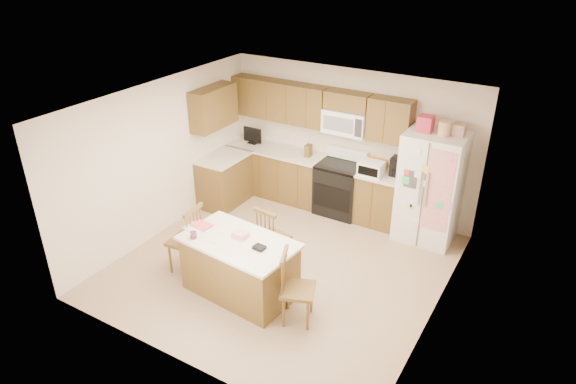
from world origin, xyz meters
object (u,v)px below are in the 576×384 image
Objects in this scene: refrigerator at (430,186)px; windsor_chair_left at (187,240)px; stove at (340,188)px; windsor_chair_back at (272,238)px; island at (240,266)px; windsor_chair_right at (296,289)px.

refrigerator is 1.93× the size of windsor_chair_left.
stove is 2.00m from windsor_chair_back.
stove is 2.78m from island.
windsor_chair_back is 1.26m from windsor_chair_right.
windsor_chair_back is at bearing -131.56° from refrigerator.
stove is 1.07× the size of windsor_chair_left.
island is 1.66× the size of windsor_chair_right.
island is 1.56× the size of windsor_chair_left.
windsor_chair_right is at bearing -106.07° from refrigerator.
windsor_chair_left is 1.08× the size of windsor_chair_back.
windsor_chair_left is 1.91m from windsor_chair_right.
windsor_chair_left is at bearing 175.58° from windsor_chair_right.
stove is at bearing 86.47° from island.
refrigerator is 3.82m from windsor_chair_left.
refrigerator is 2.63m from windsor_chair_back.
refrigerator is 2.04× the size of windsor_chair_right.
refrigerator reaches higher than windsor_chair_left.
refrigerator reaches higher than windsor_chair_right.
island is 1.69× the size of windsor_chair_back.
stove is 1.13× the size of windsor_chair_right.
windsor_chair_right is at bearing -5.80° from island.
windsor_chair_right is at bearing -43.86° from windsor_chair_back.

